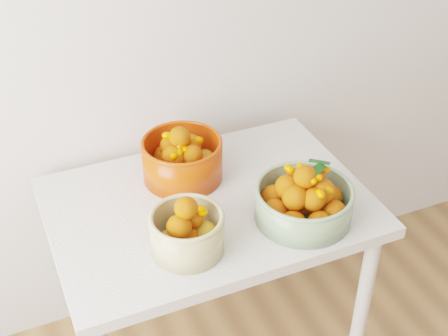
% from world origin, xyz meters
% --- Properties ---
extents(table, '(1.00, 0.70, 0.75)m').
position_xyz_m(table, '(-0.22, 1.60, 0.65)').
color(table, silver).
rests_on(table, ground).
extents(bowl_cream, '(0.28, 0.28, 0.18)m').
position_xyz_m(bowl_cream, '(-0.36, 1.42, 0.82)').
color(bowl_cream, tan).
rests_on(bowl_cream, table).
extents(bowl_green, '(0.37, 0.37, 0.19)m').
position_xyz_m(bowl_green, '(0.02, 1.42, 0.82)').
color(bowl_green, gray).
rests_on(bowl_green, table).
extents(bowl_orange, '(0.29, 0.29, 0.19)m').
position_xyz_m(bowl_orange, '(-0.25, 1.76, 0.83)').
color(bowl_orange, red).
rests_on(bowl_orange, table).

